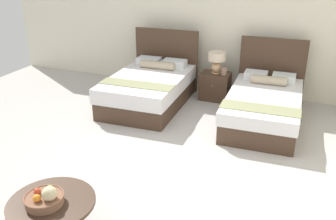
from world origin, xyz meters
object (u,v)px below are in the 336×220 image
object	(u,v)px
nightstand	(215,86)
coffee_table	(52,209)
vase	(224,71)
fruit_bowl	(45,198)
bed_near_corner	(264,105)
table_lamp	(217,60)
bed_near_window	(150,88)

from	to	relation	value
nightstand	coffee_table	world-z (taller)	nightstand
vase	fruit_bowl	distance (m)	4.42
bed_near_corner	vase	size ratio (longest dim) A/B	13.67
vase	nightstand	bearing A→B (deg)	166.67
table_lamp	fruit_bowl	xyz separation A→B (m)	(-0.55, -4.42, -0.30)
bed_near_window	coffee_table	bearing A→B (deg)	-81.30
bed_near_corner	vase	distance (m)	1.14
table_lamp	vase	bearing A→B (deg)	-19.58
table_lamp	fruit_bowl	distance (m)	4.46
coffee_table	fruit_bowl	size ratio (longest dim) A/B	2.22
bed_near_corner	table_lamp	bearing A→B (deg)	145.49
bed_near_window	table_lamp	size ratio (longest dim) A/B	5.13
nightstand	vase	size ratio (longest dim) A/B	3.55
nightstand	table_lamp	xyz separation A→B (m)	(0.00, 0.02, 0.53)
fruit_bowl	nightstand	bearing A→B (deg)	82.85
bed_near_window	nightstand	bearing A→B (deg)	33.11
bed_near_corner	nightstand	distance (m)	1.26
vase	coffee_table	distance (m)	4.37
bed_near_corner	coffee_table	size ratio (longest dim) A/B	2.46
bed_near_corner	table_lamp	xyz separation A→B (m)	(-1.05, 0.72, 0.49)
nightstand	fruit_bowl	world-z (taller)	fruit_bowl
bed_near_corner	vase	bearing A→B (deg)	143.08
table_lamp	coffee_table	world-z (taller)	table_lamp
nightstand	vase	world-z (taller)	vase
nightstand	coffee_table	size ratio (longest dim) A/B	0.64
nightstand	bed_near_window	bearing A→B (deg)	-146.89
bed_near_window	fruit_bowl	bearing A→B (deg)	-81.76
bed_near_corner	fruit_bowl	size ratio (longest dim) A/B	5.46
nightstand	fruit_bowl	bearing A→B (deg)	-97.15
bed_near_corner	coffee_table	bearing A→B (deg)	-113.39
fruit_bowl	coffee_table	bearing A→B (deg)	67.57
vase	fruit_bowl	world-z (taller)	vase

